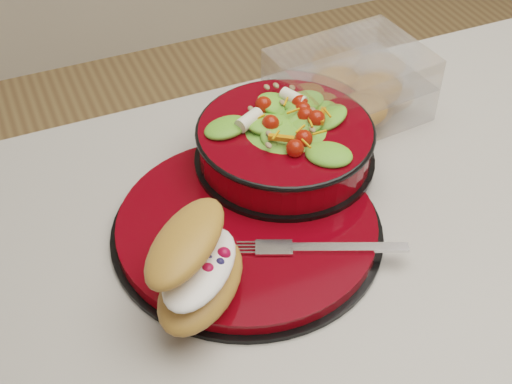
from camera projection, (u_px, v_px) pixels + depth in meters
name	position (u px, v px, depth m)	size (l,w,h in m)	color
dinner_plate	(248.00, 227.00, 0.82)	(0.31, 0.31, 0.02)	black
salad_bowl	(285.00, 138.00, 0.87)	(0.23, 0.23, 0.09)	black
croissant	(198.00, 266.00, 0.71)	(0.15, 0.16, 0.08)	#C17B3B
fork	(326.00, 248.00, 0.78)	(0.16, 0.08, 0.00)	silver
pastry_box	(349.00, 88.00, 0.97)	(0.21, 0.16, 0.09)	white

